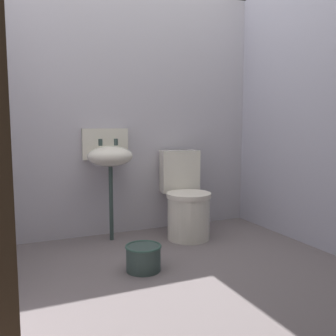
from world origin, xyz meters
TOP-DOWN VIEW (x-y plane):
  - ground_plane at (0.00, 0.00)m, footprint 2.85×2.55m
  - wall_back at (0.00, 1.13)m, footprint 2.85×0.10m
  - wall_right at (1.27, 0.10)m, footprint 0.10×2.35m
  - toilet_near_wall at (0.38, 0.73)m, footprint 0.47×0.64m
  - sink at (-0.28, 0.91)m, footprint 0.42×0.35m
  - bucket at (-0.26, 0.11)m, footprint 0.26×0.26m

SIDE VIEW (x-z plane):
  - ground_plane at x=0.00m, z-range -0.08..0.00m
  - bucket at x=-0.26m, z-range 0.00..0.19m
  - toilet_near_wall at x=0.38m, z-range -0.07..0.71m
  - sink at x=-0.28m, z-range 0.26..1.25m
  - wall_back at x=0.00m, z-range 0.00..2.29m
  - wall_right at x=1.27m, z-range 0.00..2.29m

